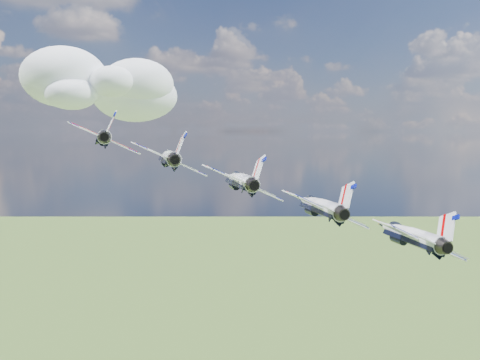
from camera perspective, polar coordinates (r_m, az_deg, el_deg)
name	(u,v)px	position (r m, az deg, el deg)	size (l,w,h in m)	color
cloud_far	(106,84)	(262.14, -14.06, 9.87)	(59.77, 46.96, 23.48)	white
jet_0	(105,137)	(85.00, -14.17, 4.51)	(10.94, 16.20, 4.84)	white
jet_1	(169,157)	(78.75, -7.58, 2.43)	(10.94, 16.20, 4.84)	white
jet_2	(240,180)	(73.83, 0.00, 0.00)	(10.94, 16.20, 4.84)	silver
jet_3	(319,206)	(70.52, 8.47, -2.72)	(10.94, 16.20, 4.84)	white
jet_4	(409,234)	(69.04, 17.57, -5.56)	(10.94, 16.20, 4.84)	white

